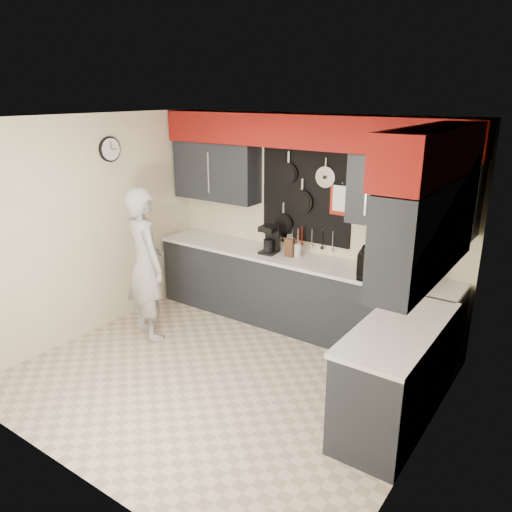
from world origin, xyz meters
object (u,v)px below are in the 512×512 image
Objects in this scene: knife_block at (290,247)px; coffee_maker at (270,238)px; person at (146,264)px; microwave at (386,266)px; utensil_crock at (296,249)px.

coffee_maker is (-0.28, -0.02, 0.07)m from knife_block.
person reaches higher than knife_block.
utensil_crock is at bearing 158.27° from microwave.
utensil_crock is (0.05, 0.07, -0.04)m from knife_block.
coffee_maker is 1.54m from person.
coffee_maker is at bearing -107.68° from person.
knife_block is 1.73m from person.
utensil_crock is (-1.19, 0.17, -0.08)m from microwave.
coffee_maker reaches higher than utensil_crock.
knife_block is 0.29m from coffee_maker.
utensil_crock is 0.35m from coffee_maker.
utensil_crock is at bearing 11.02° from coffee_maker.
microwave is 1.58× the size of coffee_maker.
microwave is 2.72m from person.
coffee_maker reaches higher than knife_block.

